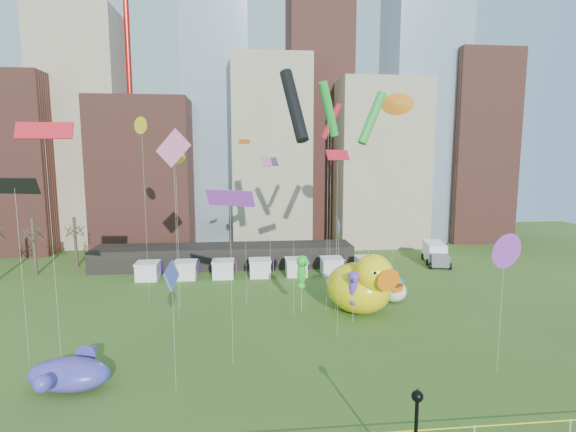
{
  "coord_description": "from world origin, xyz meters",
  "views": [
    {
      "loc": [
        -1.11,
        -21.9,
        16.24
      ],
      "look_at": [
        2.09,
        9.16,
        12.0
      ],
      "focal_mm": 27.0,
      "sensor_mm": 36.0,
      "label": 1
    }
  ],
  "objects": [
    {
      "name": "kite_16",
      "position": [
        8.73,
        26.39,
        20.2
      ],
      "size": [
        2.46,
        1.2,
        22.24
      ],
      "color": "silver",
      "rests_on": "ground"
    },
    {
      "name": "kite_4",
      "position": [
        -8.12,
        24.45,
        16.08
      ],
      "size": [
        1.33,
        0.48,
        16.86
      ],
      "color": "silver",
      "rests_on": "ground"
    },
    {
      "name": "kite_5",
      "position": [
        7.28,
        15.31,
        10.12
      ],
      "size": [
        0.57,
        1.73,
        11.0
      ],
      "color": "silver",
      "rests_on": "ground"
    },
    {
      "name": "seahorse_purple",
      "position": [
        9.57,
        18.46,
        3.74
      ],
      "size": [
        1.32,
        1.58,
        5.2
      ],
      "rotation": [
        0.0,
        0.0,
        -0.13
      ],
      "color": "silver",
      "rests_on": "ground"
    },
    {
      "name": "whale_inflatable",
      "position": [
        -13.44,
        8.33,
        1.18
      ],
      "size": [
        6.26,
        7.55,
        2.58
      ],
      "rotation": [
        0.0,
        0.0,
        -0.16
      ],
      "color": "#673EA9",
      "rests_on": "ground"
    },
    {
      "name": "kite_2",
      "position": [
        -18.24,
        12.53,
        14.08
      ],
      "size": [
        4.06,
        1.72,
        14.74
      ],
      "color": "silver",
      "rests_on": "ground"
    },
    {
      "name": "bare_trees",
      "position": [
        -30.17,
        40.54,
        4.01
      ],
      "size": [
        8.44,
        6.44,
        8.5
      ],
      "color": "#382B21",
      "rests_on": "ground"
    },
    {
      "name": "kite_14",
      "position": [
        15.37,
        24.08,
        21.84
      ],
      "size": [
        2.19,
        1.32,
        23.03
      ],
      "color": "silver",
      "rests_on": "ground"
    },
    {
      "name": "kite_10",
      "position": [
        3.9,
        20.88,
        21.21
      ],
      "size": [
        2.97,
        4.41,
        24.87
      ],
      "color": "silver",
      "rests_on": "ground"
    },
    {
      "name": "kite_1",
      "position": [
        1.97,
        28.44,
        15.64
      ],
      "size": [
        2.29,
        3.0,
        16.23
      ],
      "color": "silver",
      "rests_on": "ground"
    },
    {
      "name": "pavilion",
      "position": [
        -4.0,
        42.0,
        1.6
      ],
      "size": [
        38.0,
        6.0,
        3.2
      ],
      "primitive_type": "cube",
      "color": "black",
      "rests_on": "ground"
    },
    {
      "name": "vendor_tents",
      "position": [
        1.02,
        36.0,
        1.11
      ],
      "size": [
        33.24,
        2.8,
        2.4
      ],
      "color": "white",
      "rests_on": "ground"
    },
    {
      "name": "small_duck",
      "position": [
        15.57,
        23.89,
        1.47
      ],
      "size": [
        3.44,
        4.34,
        3.21
      ],
      "rotation": [
        0.0,
        0.0,
        -0.12
      ],
      "color": "white",
      "rests_on": "ground"
    },
    {
      "name": "box_truck",
      "position": [
        28.16,
        40.65,
        1.61
      ],
      "size": [
        4.27,
        7.8,
        3.14
      ],
      "rotation": [
        0.0,
        0.0,
        -0.22
      ],
      "color": "white",
      "rests_on": "ground"
    },
    {
      "name": "skyline",
      "position": [
        2.25,
        61.06,
        21.44
      ],
      "size": [
        101.0,
        23.0,
        68.0
      ],
      "color": "brown",
      "rests_on": "ground"
    },
    {
      "name": "kite_13",
      "position": [
        -5.98,
        6.98,
        8.41
      ],
      "size": [
        0.64,
        3.87,
        9.01
      ],
      "color": "silver",
      "rests_on": "ground"
    },
    {
      "name": "kite_9",
      "position": [
        -7.71,
        20.7,
        16.94
      ],
      "size": [
        3.54,
        1.27,
        18.99
      ],
      "color": "silver",
      "rests_on": "ground"
    },
    {
      "name": "kite_0",
      "position": [
        8.42,
        21.45,
        16.39
      ],
      "size": [
        2.94,
        2.55,
        16.99
      ],
      "color": "silver",
      "rests_on": "ground"
    },
    {
      "name": "big_duck",
      "position": [
        11.01,
        20.8,
        3.06
      ],
      "size": [
        8.77,
        9.56,
        6.66
      ],
      "rotation": [
        0.0,
        0.0,
        0.42
      ],
      "color": "yellow",
      "rests_on": "ground"
    },
    {
      "name": "kite_12",
      "position": [
        -11.83,
        26.37,
        19.55
      ],
      "size": [
        1.38,
        1.54,
        20.53
      ],
      "color": "silver",
      "rests_on": "ground"
    },
    {
      "name": "seahorse_green",
      "position": [
        4.85,
        21.91,
        4.55
      ],
      "size": [
        1.65,
        1.83,
        6.09
      ],
      "rotation": [
        0.0,
        0.0,
        0.43
      ],
      "color": "silver",
      "rests_on": "ground"
    },
    {
      "name": "kite_11",
      "position": [
        7.55,
        22.09,
        21.04
      ],
      "size": [
        2.85,
        2.95,
        23.76
      ],
      "color": "silver",
      "rests_on": "ground"
    },
    {
      "name": "lamppost",
      "position": [
        6.95,
        -3.5,
        3.32
      ],
      "size": [
        0.57,
        0.57,
        5.43
      ],
      "color": "black",
      "rests_on": "footpath"
    },
    {
      "name": "kite_7",
      "position": [
        18.04,
        7.57,
        9.42
      ],
      "size": [
        2.43,
        1.47,
        10.71
      ],
      "color": "silver",
      "rests_on": "ground"
    },
    {
      "name": "kite_8",
      "position": [
        -15.35,
        11.43,
        18.09
      ],
      "size": [
        4.09,
        0.75,
        18.77
      ],
      "color": "silver",
      "rests_on": "ground"
    },
    {
      "name": "kite_3",
      "position": [
        12.46,
        23.44,
        20.33
      ],
      "size": [
        3.47,
        2.05,
        23.18
      ],
      "color": "silver",
      "rests_on": "ground"
    },
    {
      "name": "kite_6",
      "position": [
        -0.94,
        24.8,
        17.5
      ],
      "size": [
        1.3,
        1.4,
        18.15
      ],
      "color": "silver",
      "rests_on": "ground"
    },
    {
      "name": "kite_15",
      "position": [
        -2.13,
        10.68,
        13.17
      ],
      "size": [
        3.73,
        2.5,
        13.82
      ],
      "color": "silver",
      "rests_on": "ground"
    }
  ]
}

